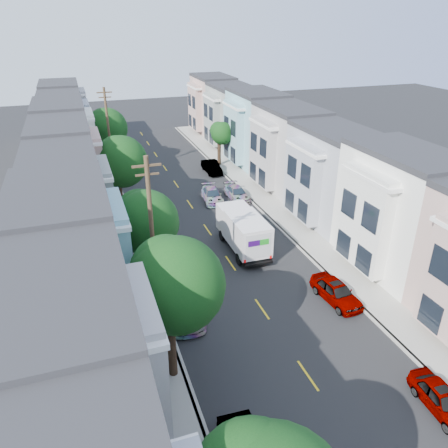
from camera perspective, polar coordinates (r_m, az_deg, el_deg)
name	(u,v)px	position (r m, az deg, el deg)	size (l,w,h in m)	color
ground	(262,309)	(28.43, 4.99, -11.03)	(160.00, 160.00, 0.00)	black
road_slab	(198,216)	(40.67, -3.39, 1.01)	(12.00, 70.00, 0.02)	black
curb_left	(133,225)	(39.65, -11.84, -0.10)	(0.30, 70.00, 0.15)	gray
curb_right	(258,207)	(42.49, 4.49, 2.19)	(0.30, 70.00, 0.15)	gray
sidewalk_left	(118,227)	(39.56, -13.69, -0.36)	(2.60, 70.00, 0.15)	gray
sidewalk_right	(270,206)	(42.98, 6.08, 2.40)	(2.60, 70.00, 0.15)	gray
centerline	(198,216)	(40.68, -3.39, 1.00)	(0.12, 70.00, 0.01)	gold
townhouse_row_left	(73,234)	(39.55, -19.13, -1.23)	(5.00, 70.00, 8.50)	#A1A4AC
townhouse_row_right	(305,201)	(44.65, 10.53, 2.91)	(5.00, 70.00, 8.50)	#A1A4AC
tree_b	(174,286)	(20.77, -6.54, -8.02)	(4.70, 4.70, 7.86)	black
tree_c	(145,223)	(28.31, -10.29, 0.15)	(4.23, 4.23, 7.09)	black
tree_d	(120,162)	(40.49, -13.39, 7.87)	(4.70, 4.70, 7.42)	black
tree_e	(106,129)	(53.58, -15.11, 11.94)	(4.70, 4.70, 7.39)	black
tree_far_r	(221,134)	(53.75, -0.35, 11.68)	(2.74, 2.74, 5.40)	black
utility_pole_near	(152,239)	(25.80, -9.33, -1.90)	(1.60, 0.26, 10.00)	#42301E
utility_pole_far	(109,134)	(50.23, -14.77, 11.25)	(1.60, 0.26, 10.00)	#42301E
fedex_truck	(243,230)	(34.23, 2.50, -0.79)	(2.46, 6.39, 3.06)	silver
lead_sedan	(212,195)	(43.82, -1.57, 3.79)	(1.75, 4.18, 1.25)	black
parked_left_c	(182,304)	(27.61, -5.46, -10.34)	(2.15, 5.11, 1.53)	#ABAEBD
parked_left_d	(154,238)	(35.45, -9.08, -1.84)	(2.15, 5.10, 1.53)	#450A1A
parked_right_a	(442,399)	(24.37, 26.58, -19.81)	(1.47, 3.84, 1.24)	slate
parked_right_b	(336,292)	(29.58, 14.44, -8.58)	(1.66, 4.34, 1.41)	silver
parked_right_c	(237,193)	(44.34, 1.69, 4.04)	(1.72, 4.08, 1.23)	black
parked_right_d	(212,167)	(51.96, -1.63, 7.43)	(1.48, 4.20, 1.40)	black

